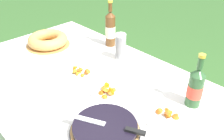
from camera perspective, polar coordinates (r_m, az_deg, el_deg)
The scene contains 11 objects.
garden_table at distance 1.56m, azimuth -6.08°, elevation -4.65°, with size 1.76×1.08×0.76m.
tablecloth at distance 1.53m, azimuth -6.19°, elevation -3.02°, with size 1.77×1.09×0.10m.
berry_tart at distance 1.16m, azimuth -1.59°, elevation -13.46°, with size 0.33×0.33×0.06m.
serving_knife at distance 1.13m, azimuth -0.20°, elevation -12.55°, with size 0.35×0.19×0.01m.
bundt_cake at distance 1.99m, azimuth -14.46°, elevation 6.63°, with size 0.33×0.33×0.09m.
cup_stack at distance 1.71m, azimuth 1.97°, elevation 5.33°, with size 0.07×0.07×0.19m.
cider_bottle_green at distance 1.34m, azimuth 18.54°, elevation -3.76°, with size 0.08×0.08×0.30m.
cider_bottle_amber at distance 1.89m, azimuth -0.38°, elevation 9.38°, with size 0.08×0.08×0.35m.
snack_plate_near at distance 1.58m, azimuth -7.60°, elevation -0.64°, with size 0.24×0.24×0.06m.
snack_plate_left at distance 1.28m, azimuth 12.60°, elevation -10.28°, with size 0.23×0.23×0.05m.
snack_plate_right at distance 1.40m, azimuth -0.50°, elevation -4.99°, with size 0.23×0.23×0.05m.
Camera 1 is at (1.01, -0.75, 1.61)m, focal length 40.00 mm.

